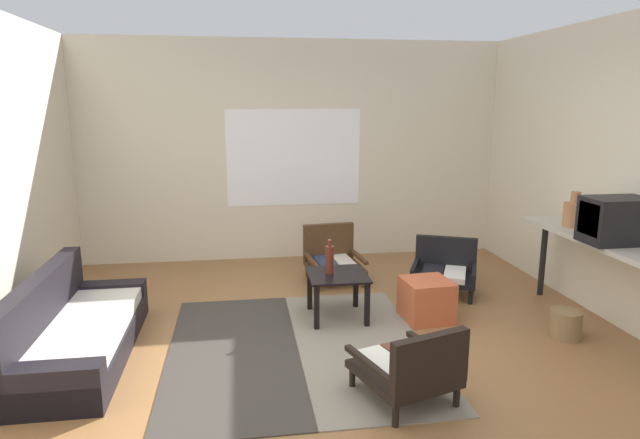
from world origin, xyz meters
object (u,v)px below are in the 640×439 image
ottoman_orange (426,300)px  wicker_basket (566,324)px  glass_bottle (330,259)px  crt_television (618,220)px  coffee_table (337,283)px  couch (74,333)px  armchair_corner (444,268)px  armchair_striped_foreground (410,367)px  clay_vase (574,213)px  armchair_by_window (333,257)px  console_shelf (603,247)px

ottoman_orange → wicker_basket: size_ratio=1.62×
ottoman_orange → glass_bottle: bearing=168.3°
ottoman_orange → crt_television: 1.72m
coffee_table → ottoman_orange: size_ratio=1.33×
couch → armchair_corner: couch is taller
coffee_table → crt_television: bearing=-18.3°
armchair_corner → glass_bottle: size_ratio=2.57×
ottoman_orange → wicker_basket: ottoman_orange is taller
armchair_striped_foreground → couch: bearing=156.9°
crt_television → glass_bottle: 2.42m
armchair_corner → clay_vase: size_ratio=2.46×
armchair_by_window → console_shelf: bearing=-39.4°
armchair_corner → crt_television: size_ratio=1.47×
clay_vase → glass_bottle: clay_vase is taller
glass_bottle → armchair_striped_foreground: bearing=-79.4°
console_shelf → clay_vase: 0.49m
console_shelf → armchair_striped_foreground: bearing=-155.2°
wicker_basket → ottoman_orange: bearing=152.2°
armchair_by_window → glass_bottle: glass_bottle is taller
armchair_striped_foreground → clay_vase: bearing=34.5°
coffee_table → armchair_corner: bearing=23.6°
armchair_by_window → coffee_table: bearing=-97.6°
crt_television → clay_vase: bearing=89.7°
coffee_table → ottoman_orange: bearing=-10.6°
ottoman_orange → wicker_basket: 1.17m
armchair_striped_foreground → ottoman_orange: armchair_striped_foreground is taller
glass_bottle → wicker_basket: glass_bottle is taller
ottoman_orange → clay_vase: clay_vase is taller
couch → ottoman_orange: size_ratio=4.35×
armchair_by_window → ottoman_orange: armchair_by_window is taller
console_shelf → ottoman_orange: bearing=163.0°
armchair_striped_foreground → clay_vase: 2.50m
armchair_by_window → armchair_corner: bearing=-27.3°
armchair_corner → clay_vase: clay_vase is taller
couch → armchair_by_window: couch is taller
armchair_by_window → ottoman_orange: size_ratio=1.58×
armchair_corner → couch: bearing=-163.3°
ottoman_orange → clay_vase: 1.59m
armchair_corner → armchair_by_window: bearing=152.7°
coffee_table → wicker_basket: (1.84, -0.70, -0.22)m
armchair_by_window → wicker_basket: 2.47m
armchair_striped_foreground → armchair_corner: bearing=63.3°
crt_television → armchair_corner: bearing=126.9°
ottoman_orange → coffee_table: bearing=169.4°
console_shelf → crt_television: bearing=-91.2°
armchair_striped_foreground → console_shelf: (1.98, 0.91, 0.49)m
console_shelf → clay_vase: size_ratio=5.77×
ottoman_orange → console_shelf: bearing=-17.0°
crt_television → armchair_by_window: bearing=138.1°
armchair_striped_foreground → clay_vase: size_ratio=2.32×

